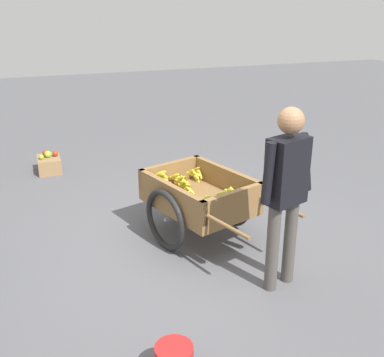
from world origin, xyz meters
The scene contains 4 objects.
ground_plane centered at (0.00, 0.00, 0.00)m, with size 24.00×24.00×0.00m, color #56565B.
fruit_cart centered at (0.32, -0.24, 0.44)m, with size 1.80×1.24×0.73m.
vendor_person centered at (-0.78, -0.60, 0.97)m, with size 0.30×0.55×1.61m.
apple_crate centered at (2.90, 1.14, 0.12)m, with size 0.44×0.32×0.32m.
Camera 1 is at (-3.92, 1.32, 2.42)m, focal length 44.14 mm.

